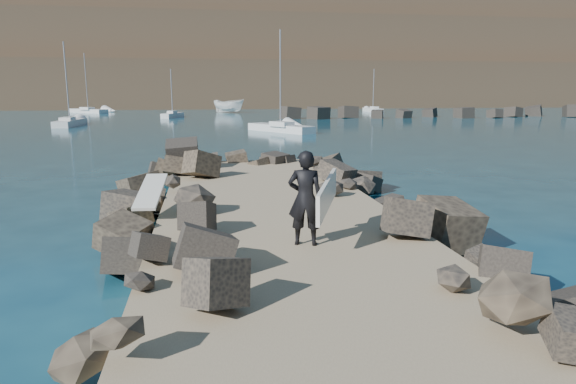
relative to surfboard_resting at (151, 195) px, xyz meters
name	(u,v)px	position (x,y,z in m)	size (l,w,h in m)	color
ground	(282,244)	(3.21, -1.41, -1.04)	(800.00, 800.00, 0.00)	#0F384C
jetty	(296,258)	(3.21, -3.41, -0.74)	(6.00, 26.00, 0.60)	#8C7759
riprap_left	(154,248)	(0.31, -2.91, -0.54)	(2.60, 22.00, 1.00)	black
riprap_right	(419,236)	(6.11, -2.91, -0.54)	(2.60, 22.00, 1.00)	black
breakwater_secondary	(473,113)	(38.21, 53.59, -0.44)	(52.00, 4.00, 1.20)	black
headland	(240,51)	(13.21, 158.59, 14.96)	(360.00, 140.00, 32.00)	#2D4919
surfboard_resting	(151,195)	(0.00, 0.00, 0.00)	(0.57, 2.27, 0.08)	white
boat_imported	(229,106)	(5.36, 73.64, 0.09)	(2.20, 5.86, 2.26)	white
surfer_with_board	(308,198)	(3.46, -3.45, 0.54)	(1.33, 2.27, 1.94)	black
sailboat_f	(402,106)	(43.61, 94.03, -0.69)	(2.01, 5.22, 6.36)	silver
sailboat_b	(173,115)	(-2.99, 58.99, -0.69)	(2.91, 5.47, 6.67)	silver
sailboat_d	(373,110)	(30.05, 72.64, -0.69)	(1.86, 6.16, 7.42)	silver
sailboat_c	(281,128)	(8.14, 32.71, -0.69)	(5.43, 7.28, 9.06)	silver
sailboat_e	(88,111)	(-17.71, 76.56, -0.69)	(7.21, 6.94, 9.78)	silver
sailboat_a	(70,123)	(-12.69, 43.85, -0.69)	(1.81, 7.32, 8.75)	silver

